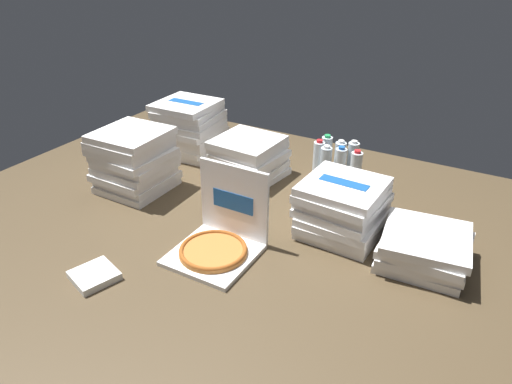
% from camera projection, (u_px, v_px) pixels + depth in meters
% --- Properties ---
extents(ground_plane, '(3.20, 2.40, 0.02)m').
position_uv_depth(ground_plane, '(246.00, 227.00, 2.29)').
color(ground_plane, '#4C3D28').
extents(open_pizza_box, '(0.35, 0.37, 0.37)m').
position_uv_depth(open_pizza_box, '(219.00, 238.00, 2.06)').
color(open_pizza_box, white).
rests_on(open_pizza_box, ground_plane).
extents(pizza_stack_right_near, '(0.39, 0.40, 0.27)m').
position_uv_depth(pizza_stack_right_near, '(342.00, 209.00, 2.17)').
color(pizza_stack_right_near, white).
rests_on(pizza_stack_right_near, ground_plane).
extents(pizza_stack_left_far, '(0.39, 0.38, 0.34)m').
position_uv_depth(pizza_stack_left_far, '(134.00, 160.00, 2.55)').
color(pizza_stack_left_far, white).
rests_on(pizza_stack_left_far, ground_plane).
extents(pizza_stack_center_far, '(0.41, 0.40, 0.35)m').
position_uv_depth(pizza_stack_center_far, '(190.00, 128.00, 2.98)').
color(pizza_stack_center_far, white).
rests_on(pizza_stack_center_far, ground_plane).
extents(pizza_stack_left_near, '(0.41, 0.40, 0.23)m').
position_uv_depth(pizza_stack_left_near, '(249.00, 157.00, 2.72)').
color(pizza_stack_left_near, white).
rests_on(pizza_stack_left_near, ground_plane).
extents(pizza_stack_right_mid, '(0.40, 0.40, 0.15)m').
position_uv_depth(pizza_stack_right_mid, '(424.00, 248.00, 1.99)').
color(pizza_stack_right_mid, white).
rests_on(pizza_stack_right_mid, ground_plane).
extents(water_bottle_0, '(0.06, 0.06, 0.24)m').
position_uv_depth(water_bottle_0, '(340.00, 160.00, 2.69)').
color(water_bottle_0, silver).
rests_on(water_bottle_0, ground_plane).
extents(water_bottle_1, '(0.06, 0.06, 0.24)m').
position_uv_depth(water_bottle_1, '(352.00, 161.00, 2.68)').
color(water_bottle_1, white).
rests_on(water_bottle_1, ground_plane).
extents(water_bottle_2, '(0.06, 0.06, 0.24)m').
position_uv_depth(water_bottle_2, '(318.00, 160.00, 2.70)').
color(water_bottle_2, white).
rests_on(water_bottle_2, ground_plane).
extents(water_bottle_3, '(0.06, 0.06, 0.24)m').
position_uv_depth(water_bottle_3, '(355.00, 171.00, 2.57)').
color(water_bottle_3, white).
rests_on(water_bottle_3, ground_plane).
extents(water_bottle_4, '(0.06, 0.06, 0.24)m').
position_uv_depth(water_bottle_4, '(340.00, 167.00, 2.61)').
color(water_bottle_4, white).
rests_on(water_bottle_4, ground_plane).
extents(water_bottle_5, '(0.06, 0.06, 0.24)m').
position_uv_depth(water_bottle_5, '(326.00, 154.00, 2.76)').
color(water_bottle_5, white).
rests_on(water_bottle_5, ground_plane).
extents(water_bottle_6, '(0.06, 0.06, 0.24)m').
position_uv_depth(water_bottle_6, '(325.00, 166.00, 2.62)').
color(water_bottle_6, silver).
rests_on(water_bottle_6, ground_plane).
extents(napkin_pile, '(0.21, 0.21, 0.03)m').
position_uv_depth(napkin_pile, '(94.00, 276.00, 1.92)').
color(napkin_pile, white).
rests_on(napkin_pile, ground_plane).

